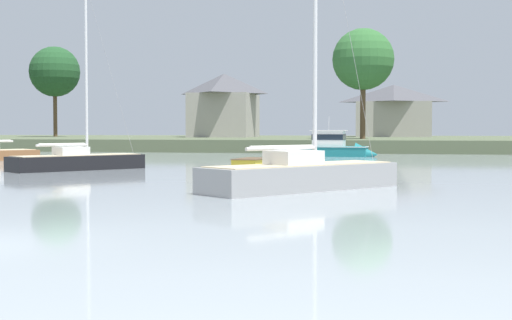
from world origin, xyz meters
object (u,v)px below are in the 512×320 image
object	(u,v)px
sailboat_black	(77,166)
sailboat_grey	(302,183)
dinghy_yellow	(252,163)
cruiser_teal	(336,150)

from	to	relation	value
sailboat_black	sailboat_grey	xyz separation A→B (m)	(14.51, -11.29, 0.04)
sailboat_grey	dinghy_yellow	size ratio (longest dim) A/B	3.47
cruiser_teal	sailboat_grey	bearing A→B (deg)	-87.97
sailboat_grey	sailboat_black	bearing A→B (deg)	142.11
sailboat_grey	cruiser_teal	bearing A→B (deg)	92.03
cruiser_teal	sailboat_grey	xyz separation A→B (m)	(1.22, -34.32, -0.26)
dinghy_yellow	cruiser_teal	bearing A→B (deg)	74.78
sailboat_black	sailboat_grey	size ratio (longest dim) A/B	0.83
cruiser_teal	sailboat_black	distance (m)	26.59
cruiser_teal	dinghy_yellow	size ratio (longest dim) A/B	1.96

